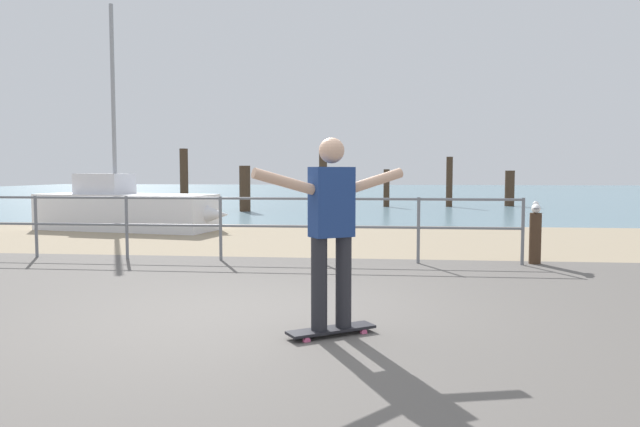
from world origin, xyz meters
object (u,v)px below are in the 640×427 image
Objects in this scene: skateboarder at (332,221)px; bollard_short at (535,239)px; sailboat at (132,209)px; seagull at (536,208)px; skateboard at (331,330)px.

bollard_short is at bearing 57.40° from skateboarder.
sailboat is 9.57m from seagull.
skateboarder reaches higher than bollard_short.
sailboat is 9.57m from bollard_short.
seagull is at bearing 77.38° from bollard_short.
bollard_short is 0.48m from seagull.
skateboarder reaches higher than skateboard.
skateboard is 1.60× the size of seagull.
skateboard is 5.26m from seagull.
bollard_short is 1.67× the size of seagull.
seagull reaches higher than bollard_short.
seagull is (2.79, 4.38, -0.13)m from skateboarder.
skateboarder is 5.19m from seagull.
skateboarder is at bearing -122.53° from seagull.
skateboard is at bearing -57.31° from sailboat.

